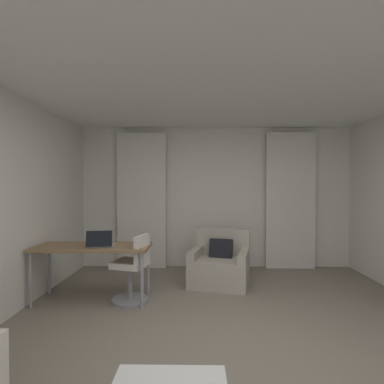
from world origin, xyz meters
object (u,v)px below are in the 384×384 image
Objects in this scene: desk at (93,250)px; desk_chair at (133,272)px; armchair at (220,266)px; laptop at (100,243)px.

desk is 1.69× the size of desk_chair.
desk is at bearing -157.03° from armchair.
laptop reaches higher than armchair.
desk_chair reaches higher than armchair.
desk_chair is at bearing -147.75° from armchair.
desk_chair is at bearing -2.27° from desk.
armchair is 2.89× the size of laptop.
armchair is at bearing 27.19° from laptop.
laptop is (0.13, -0.09, 0.11)m from desk.
desk is 0.19m from laptop.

